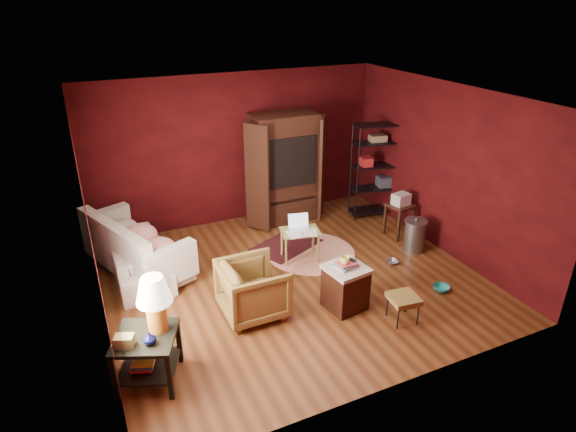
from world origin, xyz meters
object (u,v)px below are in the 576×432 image
object	(u,v)px
armchair	(253,287)
sofa	(137,251)
laptop_desk	(300,234)
side_table	(150,321)
hamper	(345,286)
tv_armoire	(284,167)
wire_shelving	(376,166)

from	to	relation	value
armchair	sofa	bearing A→B (deg)	35.54
laptop_desk	side_table	bearing A→B (deg)	-134.13
hamper	sofa	bearing A→B (deg)	138.90
tv_armoire	laptop_desk	bearing A→B (deg)	-105.44
sofa	tv_armoire	bearing A→B (deg)	-74.88
side_table	hamper	xyz separation A→B (m)	(2.67, 0.27, -0.45)
sofa	hamper	distance (m)	3.31
hamper	laptop_desk	distance (m)	1.48
laptop_desk	wire_shelving	size ratio (longest dim) A/B	0.42
hamper	tv_armoire	distance (m)	3.14
sofa	tv_armoire	world-z (taller)	tv_armoire
armchair	tv_armoire	size ratio (longest dim) A/B	0.41
wire_shelving	armchair	bearing A→B (deg)	-137.04
tv_armoire	wire_shelving	distance (m)	1.78
side_table	tv_armoire	world-z (taller)	tv_armoire
sofa	side_table	distance (m)	2.48
sofa	wire_shelving	size ratio (longest dim) A/B	1.06
side_table	wire_shelving	size ratio (longest dim) A/B	0.71
side_table	tv_armoire	size ratio (longest dim) A/B	0.63
armchair	tv_armoire	xyz separation A→B (m)	(1.65, 2.62, 0.65)
sofa	wire_shelving	xyz separation A→B (m)	(4.62, 0.31, 0.63)
armchair	hamper	bearing A→B (deg)	-107.86
laptop_desk	wire_shelving	bearing A→B (deg)	38.33
hamper	armchair	bearing A→B (deg)	162.10
laptop_desk	tv_armoire	size ratio (longest dim) A/B	0.37
side_table	laptop_desk	bearing A→B (deg)	33.09
tv_armoire	hamper	bearing A→B (deg)	-98.38
laptop_desk	tv_armoire	distance (m)	1.71
armchair	tv_armoire	distance (m)	3.17
sofa	tv_armoire	size ratio (longest dim) A/B	0.95
sofa	wire_shelving	world-z (taller)	wire_shelving
laptop_desk	tv_armoire	bearing A→B (deg)	87.57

